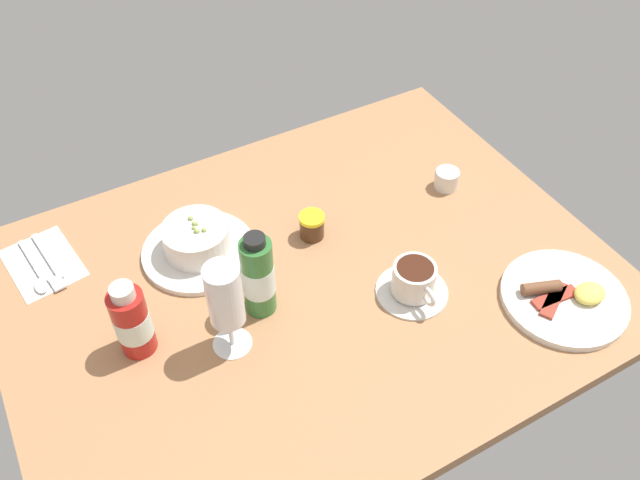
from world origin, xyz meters
TOP-DOWN VIEW (x-y plane):
  - ground_plane at (0.00, 0.00)cm, footprint 110.00×84.00cm
  - porridge_bowl at (15.62, -15.79)cm, footprint 21.73×21.73cm
  - cutlery_setting at (42.69, -27.25)cm, footprint 14.14×17.81cm
  - coffee_cup at (-14.66, 12.25)cm, footprint 13.24×13.35cm
  - creamer_jug at (-37.40, -8.44)cm, footprint 5.88×5.12cm
  - wine_glass at (18.54, 6.64)cm, footprint 6.75×6.75cm
  - jam_jar at (-5.72, -9.51)cm, footprint 5.08×5.08cm
  - sauce_bottle_green at (10.77, 1.71)cm, footprint 5.71×5.71cm
  - sauce_bottle_red at (32.47, -0.57)cm, footprint 6.05×6.05cm
  - breakfast_plate at (-37.60, 27.06)cm, footprint 22.62×22.62cm

SIDE VIEW (x-z plane):
  - ground_plane at x=0.00cm, z-range -3.00..0.00cm
  - cutlery_setting at x=42.69cm, z-range -0.18..0.72cm
  - breakfast_plate at x=-37.60cm, z-range -0.90..2.80cm
  - creamer_jug at x=-37.40cm, z-range -0.26..4.61cm
  - jam_jar at x=-5.72cm, z-range 0.03..5.29cm
  - coffee_cup at x=-14.66cm, z-range -0.29..6.49cm
  - porridge_bowl at x=15.62cm, z-range -0.66..7.02cm
  - sauce_bottle_red at x=32.47cm, z-range -0.79..14.68cm
  - sauce_bottle_green at x=10.77cm, z-range -0.64..17.13cm
  - wine_glass at x=18.54cm, z-range 2.66..21.69cm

